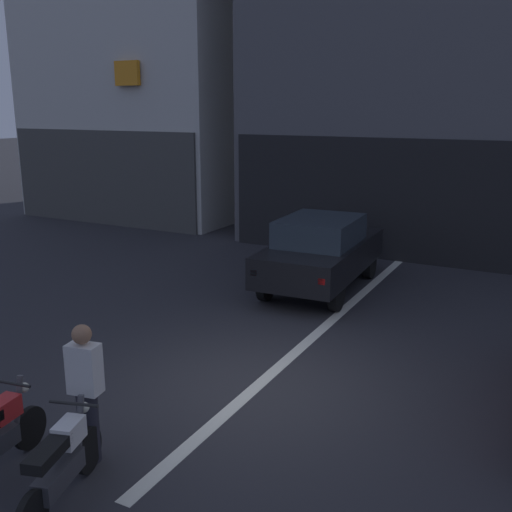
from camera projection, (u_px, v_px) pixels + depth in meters
name	position (u px, v px, depth m)	size (l,w,h in m)	color
ground_plane	(257.00, 386.00, 8.66)	(120.00, 120.00, 0.00)	#2B2B30
lane_centre_line	(376.00, 282.00, 13.81)	(0.20, 18.00, 0.01)	silver
building_corner_left	(162.00, 7.00, 22.03)	(8.00, 7.79, 15.18)	silver
car_black_crossing_near	(321.00, 251.00, 13.08)	(1.94, 4.17, 1.64)	black
motorcycle_white_row_left_mid	(62.00, 463.00, 6.02)	(0.64, 1.62, 0.98)	black
person_by_motorcycles	(86.00, 393.00, 6.65)	(0.39, 0.28, 1.67)	#23232D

